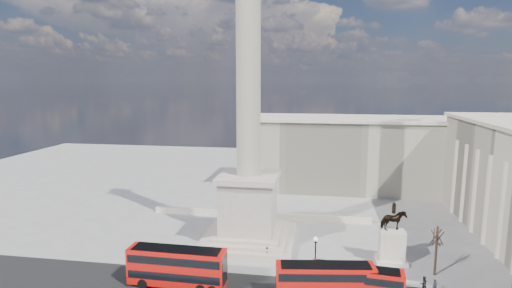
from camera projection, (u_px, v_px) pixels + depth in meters
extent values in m
plane|color=#9F9B96|center=(243.00, 255.00, 57.64)|extent=(180.00, 180.00, 0.00)
cube|color=beige|center=(249.00, 239.00, 62.43)|extent=(14.00, 14.00, 1.00)
cube|color=beige|center=(249.00, 234.00, 62.31)|extent=(12.00, 12.00, 0.50)
cube|color=beige|center=(249.00, 231.00, 62.23)|extent=(10.00, 10.00, 0.50)
cube|color=beige|center=(249.00, 205.00, 61.56)|extent=(8.00, 8.00, 8.00)
cube|color=beige|center=(249.00, 177.00, 60.86)|extent=(9.00, 9.00, 0.80)
cylinder|color=#ADA58F|center=(248.00, 61.00, 58.10)|extent=(3.60, 3.60, 34.00)
cube|color=beige|center=(259.00, 215.00, 73.14)|extent=(40.00, 0.60, 1.10)
cube|color=beige|center=(360.00, 155.00, 92.21)|extent=(50.00, 16.00, 16.00)
cube|color=beige|center=(362.00, 119.00, 90.89)|extent=(51.00, 17.00, 0.60)
cube|color=red|center=(177.00, 266.00, 48.62)|extent=(12.05, 2.92, 4.42)
cube|color=black|center=(177.00, 272.00, 48.74)|extent=(11.57, 2.97, 0.98)
cube|color=black|center=(177.00, 257.00, 48.43)|extent=(11.57, 2.97, 0.98)
cube|color=black|center=(176.00, 249.00, 48.26)|extent=(10.85, 2.63, 0.07)
cylinder|color=black|center=(147.00, 279.00, 49.62)|extent=(1.25, 2.87, 1.20)
cylinder|color=black|center=(204.00, 284.00, 48.35)|extent=(1.25, 2.87, 1.20)
cylinder|color=black|center=(215.00, 285.00, 48.10)|extent=(1.25, 2.87, 1.20)
cube|color=red|center=(325.00, 282.00, 45.25)|extent=(11.36, 4.05, 4.09)
cube|color=black|center=(325.00, 288.00, 45.36)|extent=(10.93, 4.04, 0.91)
cube|color=black|center=(325.00, 273.00, 45.08)|extent=(10.93, 4.04, 0.91)
cube|color=black|center=(325.00, 265.00, 44.92)|extent=(10.23, 3.64, 0.06)
cube|color=red|center=(357.00, 283.00, 45.29)|extent=(10.38, 3.32, 3.76)
cube|color=black|center=(357.00, 275.00, 45.13)|extent=(9.98, 3.34, 0.83)
cube|color=black|center=(357.00, 268.00, 44.98)|extent=(9.34, 2.99, 0.06)
cylinder|color=black|center=(315.00, 284.00, 48.96)|extent=(0.43, 0.43, 0.49)
cylinder|color=black|center=(315.00, 264.00, 48.54)|extent=(0.16, 0.16, 5.86)
cylinder|color=black|center=(316.00, 242.00, 48.09)|extent=(0.29, 0.29, 0.29)
sphere|color=silver|center=(316.00, 239.00, 48.03)|extent=(0.55, 0.55, 0.55)
cube|color=beige|center=(391.00, 260.00, 55.49)|extent=(4.17, 3.13, 0.52)
cube|color=beige|center=(392.00, 246.00, 55.16)|extent=(3.34, 2.29, 4.59)
imported|color=black|center=(393.00, 221.00, 54.58)|extent=(3.65, 2.53, 2.82)
cylinder|color=black|center=(394.00, 209.00, 54.30)|extent=(0.52, 0.52, 1.25)
sphere|color=black|center=(394.00, 203.00, 54.19)|extent=(0.38, 0.38, 0.38)
cylinder|color=#332319|center=(436.00, 251.00, 51.31)|extent=(0.30, 0.30, 6.59)
cylinder|color=#332319|center=(492.00, 223.00, 61.44)|extent=(0.28, 0.28, 6.59)
imported|color=black|center=(435.00, 286.00, 47.31)|extent=(0.70, 0.55, 1.69)
imported|color=black|center=(423.00, 284.00, 47.62)|extent=(1.00, 0.81, 1.94)
imported|color=black|center=(267.00, 253.00, 56.23)|extent=(0.67, 1.14, 1.83)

